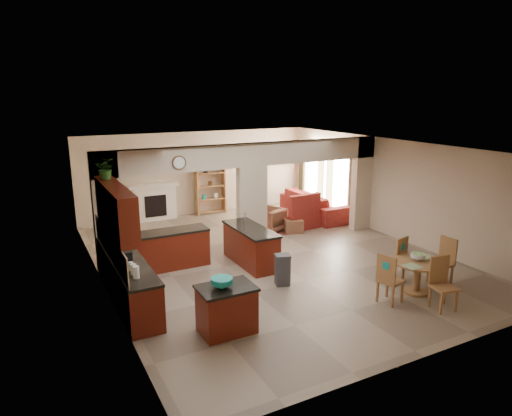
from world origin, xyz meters
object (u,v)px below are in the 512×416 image
kitchen_island (227,309)px  sofa (315,204)px  armchair (270,220)px  dining_table (418,272)px

kitchen_island → sofa: (5.74, 5.63, -0.01)m
sofa → armchair: (-2.18, -0.78, -0.05)m
kitchen_island → dining_table: size_ratio=0.96×
armchair → dining_table: bearing=73.5°
kitchen_island → dining_table: 4.16m
kitchen_island → sofa: 8.04m
dining_table → sofa: 6.21m
dining_table → armchair: armchair is taller
kitchen_island → armchair: kitchen_island is taller
sofa → dining_table: bearing=165.9°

